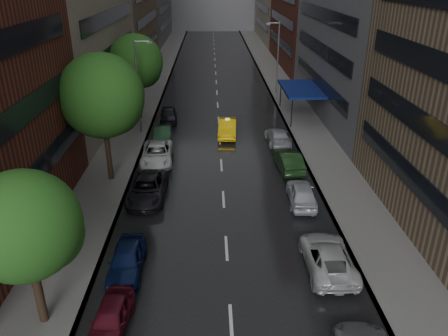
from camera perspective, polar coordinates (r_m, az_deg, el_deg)
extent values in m
cube|color=black|center=(63.09, -0.99, 10.76)|extent=(14.00, 140.00, 0.01)
cube|color=gray|center=(63.60, -9.27, 10.62)|extent=(4.00, 140.00, 0.15)
cube|color=gray|center=(63.83, 7.26, 10.79)|extent=(4.00, 140.00, 0.15)
cube|color=slate|center=(49.97, 17.80, 20.05)|extent=(8.00, 28.00, 24.00)
cylinder|color=#382619|center=(21.66, -23.20, -13.98)|extent=(0.40, 0.40, 4.16)
sphere|color=#1E5116|center=(19.98, -24.67, -6.86)|extent=(4.76, 4.76, 4.76)
cylinder|color=#382619|center=(33.95, -14.93, 2.54)|extent=(0.40, 0.40, 5.35)
sphere|color=#1E5116|center=(32.73, -15.68, 9.07)|extent=(6.11, 6.11, 6.11)
cylinder|color=#382619|center=(48.38, -11.11, 9.13)|extent=(0.40, 0.40, 4.98)
sphere|color=#1E5116|center=(47.57, -11.48, 13.46)|extent=(5.69, 5.69, 5.69)
imported|color=yellow|center=(42.91, 0.45, 5.28)|extent=(1.99, 4.95, 1.60)
imported|color=#4F0F1B|center=(21.21, -14.58, -18.46)|extent=(1.83, 4.00, 1.33)
imported|color=#0D183E|center=(24.35, -12.57, -11.62)|extent=(1.77, 4.38, 1.49)
imported|color=black|center=(31.37, -10.01, -2.65)|extent=(2.62, 5.58, 1.54)
imported|color=silver|center=(37.17, -8.73, 1.85)|extent=(2.84, 5.68, 1.54)
imported|color=#1B3C22|center=(41.65, -8.01, 4.31)|extent=(1.63, 4.38, 1.43)
imported|color=black|center=(47.51, -7.28, 6.93)|extent=(2.14, 4.57, 1.51)
imported|color=silver|center=(24.66, 13.40, -11.24)|extent=(2.46, 5.28, 1.46)
imported|color=silver|center=(30.73, 10.10, -3.27)|extent=(2.04, 4.56, 1.52)
imported|color=#1B3819|center=(35.82, 8.36, 1.04)|extent=(2.10, 4.96, 1.59)
imported|color=#A7ADB1|center=(41.16, 7.04, 4.11)|extent=(2.10, 4.94, 1.42)
cylinder|color=gray|center=(43.13, -11.22, 10.25)|extent=(0.18, 0.18, 9.00)
cube|color=gray|center=(42.13, -9.75, 15.87)|extent=(0.50, 0.22, 0.16)
cylinder|color=gray|center=(57.88, 7.04, 14.05)|extent=(0.18, 0.18, 9.00)
cube|color=gray|center=(57.10, 5.80, 18.22)|extent=(0.50, 0.22, 0.16)
cube|color=navy|center=(48.76, 10.05, 10.13)|extent=(4.00, 8.00, 0.25)
cylinder|color=black|center=(45.26, 8.83, 7.14)|extent=(0.12, 0.12, 3.00)
cylinder|color=black|center=(52.47, 7.40, 9.61)|extent=(0.12, 0.12, 3.00)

